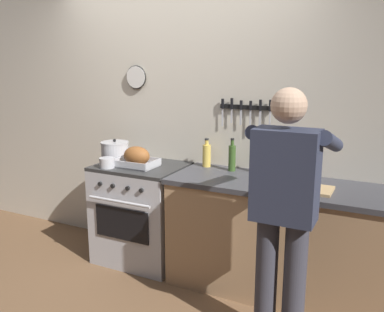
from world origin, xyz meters
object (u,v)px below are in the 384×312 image
object	(u,v)px
bottle_olive_oil	(232,157)
bottle_soy_sauce	(255,161)
stock_pot	(115,152)
cutting_board	(307,189)
bottle_cooking_oil	(207,155)
stove	(142,212)
saucepan	(107,163)
bottle_dish_soap	(281,171)
bottle_wine_red	(295,161)
roasting_pan	(137,158)
person_cook	(285,205)

from	to	relation	value
bottle_olive_oil	bottle_soy_sauce	distance (m)	0.19
stock_pot	cutting_board	bearing A→B (deg)	-3.17
bottle_soy_sauce	bottle_cooking_oil	bearing A→B (deg)	-178.03
stove	saucepan	xyz separation A→B (m)	(-0.20, -0.22, 0.49)
stock_pot	bottle_olive_oil	bearing A→B (deg)	8.78
saucepan	bottle_dish_soap	world-z (taller)	bottle_dish_soap
bottle_wine_red	bottle_olive_oil	distance (m)	0.53
roasting_pan	bottle_soy_sauce	bearing A→B (deg)	16.35
person_cook	bottle_cooking_oil	bearing A→B (deg)	55.94
bottle_olive_oil	bottle_soy_sauce	size ratio (longest dim) A/B	1.24
cutting_board	bottle_dish_soap	world-z (taller)	bottle_dish_soap
person_cook	bottle_wine_red	bearing A→B (deg)	17.59
roasting_pan	bottle_soy_sauce	xyz separation A→B (m)	(0.98, 0.29, 0.01)
cutting_board	bottle_soy_sauce	world-z (taller)	bottle_soy_sauce
cutting_board	stove	bearing A→B (deg)	176.38
stove	bottle_wine_red	world-z (taller)	bottle_wine_red
bottle_olive_oil	bottle_cooking_oil	size ratio (longest dim) A/B	1.11
roasting_pan	bottle_wine_red	xyz separation A→B (m)	(1.33, 0.25, 0.06)
stock_pot	bottle_olive_oil	size ratio (longest dim) A/B	0.91
stove	cutting_board	distance (m)	1.55
saucepan	bottle_soy_sauce	bearing A→B (deg)	20.29
bottle_dish_soap	bottle_cooking_oil	xyz separation A→B (m)	(-0.70, 0.18, 0.02)
bottle_wine_red	roasting_pan	bearing A→B (deg)	-169.50
bottle_cooking_oil	stove	bearing A→B (deg)	-159.20
cutting_board	bottle_wine_red	xyz separation A→B (m)	(-0.15, 0.28, 0.13)
stove	bottle_olive_oil	distance (m)	1.00
person_cook	cutting_board	size ratio (longest dim) A/B	4.61
stove	bottle_olive_oil	bearing A→B (deg)	12.05
bottle_wine_red	bottle_olive_oil	size ratio (longest dim) A/B	1.18
saucepan	bottle_cooking_oil	xyz separation A→B (m)	(0.75, 0.42, 0.06)
saucepan	stock_pot	bearing A→B (deg)	109.21
bottle_dish_soap	bottle_cooking_oil	world-z (taller)	bottle_cooking_oil
stove	bottle_dish_soap	world-z (taller)	bottle_dish_soap
cutting_board	bottle_olive_oil	xyz separation A→B (m)	(-0.68, 0.26, 0.11)
person_cook	stock_pot	bearing A→B (deg)	78.66
saucepan	cutting_board	world-z (taller)	saucepan
stock_pot	bottle_wine_red	size ratio (longest dim) A/B	0.78
stove	bottle_cooking_oil	size ratio (longest dim) A/B	3.60
bottle_soy_sauce	bottle_dish_soap	bearing A→B (deg)	-35.37
stock_pot	bottle_olive_oil	world-z (taller)	bottle_olive_oil
stove	cutting_board	xyz separation A→B (m)	(1.48, -0.09, 0.46)
saucepan	bottle_cooking_oil	bearing A→B (deg)	29.35
bottle_dish_soap	cutting_board	bearing A→B (deg)	-29.02
roasting_pan	bottle_wine_red	distance (m)	1.35
stove	bottle_wine_red	distance (m)	1.46
stove	roasting_pan	xyz separation A→B (m)	(0.00, -0.06, 0.53)
roasting_pan	bottle_soy_sauce	world-z (taller)	bottle_soy_sauce
bottle_wine_red	bottle_cooking_oil	size ratio (longest dim) A/B	1.31
roasting_pan	cutting_board	size ratio (longest dim) A/B	0.98
bottle_dish_soap	bottle_olive_oil	bearing A→B (deg)	162.89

